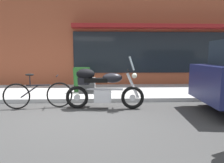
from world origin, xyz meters
name	(u,v)px	position (x,y,z in m)	size (l,w,h in m)	color
ground_plane	(76,115)	(0.00, 0.00, 0.00)	(80.00, 80.00, 0.00)	#383838
touring_motorcycle	(100,86)	(0.54, 0.63, 0.59)	(2.07, 0.75, 1.38)	black
parked_bicycle	(38,94)	(-1.09, 0.70, 0.38)	(1.76, 0.48, 0.93)	black
sandwich_board_sign	(82,80)	(-0.13, 2.49, 0.56)	(0.55, 0.40, 0.87)	#1E511E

